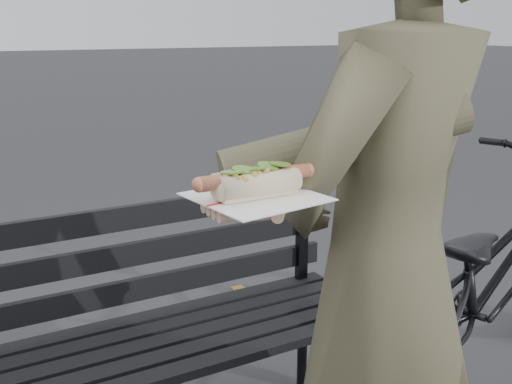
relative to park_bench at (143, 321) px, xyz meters
The scene contains 4 objects.
park_bench is the anchor object (origin of this frame).
bicycle 1.38m from the park_bench, ahead, with size 0.63×1.80×0.94m, color black.
person 0.92m from the park_bench, 67.92° to the right, with size 0.66×0.43×1.80m, color #4B4932.
held_hotdog 1.07m from the park_bench, 81.77° to the right, with size 0.62×0.31×0.20m.
Camera 1 is at (-0.47, -0.79, 1.44)m, focal length 42.00 mm.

